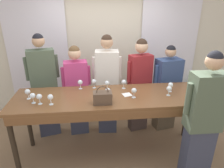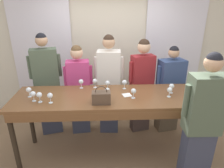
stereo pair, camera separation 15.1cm
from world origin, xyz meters
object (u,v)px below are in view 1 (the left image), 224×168
at_px(wine_glass_by_handbag, 80,83).
at_px(guest_navy_coat, 167,89).
at_px(handbag, 103,97).
at_px(wine_glass_near_host, 94,82).
at_px(wine_glass_front_mid, 39,97).
at_px(guest_olive_jacket, 45,87).
at_px(wine_glass_back_mid, 33,96).
at_px(wine_glass_back_left, 107,83).
at_px(wine_glass_center_right, 171,85).
at_px(guest_pink_top, 77,91).
at_px(guest_cream_sweater, 107,85).
at_px(host_pouring, 202,124).
at_px(tasting_bar, 113,103).
at_px(wine_bottle, 196,86).
at_px(potted_plant, 200,93).
at_px(wine_glass_by_bottle, 169,89).
at_px(wine_glass_center_mid, 28,92).
at_px(wine_glass_front_right, 124,82).
at_px(wine_glass_front_left, 50,97).
at_px(wine_glass_back_right, 134,91).
at_px(guest_striped_shirt, 140,84).
at_px(wine_glass_center_left, 108,91).

relative_size(wine_glass_by_handbag, guest_navy_coat, 0.09).
xyz_separation_m(handbag, guest_navy_coat, (1.24, 0.89, -0.32)).
xyz_separation_m(wine_glass_near_host, guest_navy_coat, (1.34, 0.35, -0.34)).
distance_m(wine_glass_front_mid, guest_olive_jacket, 0.86).
relative_size(handbag, guest_olive_jacket, 0.13).
bearing_deg(wine_glass_back_mid, wine_glass_back_left, 18.84).
height_order(wine_glass_center_right, guest_pink_top, guest_pink_top).
distance_m(guest_cream_sweater, host_pouring, 1.71).
bearing_deg(wine_glass_back_left, tasting_bar, -76.42).
bearing_deg(wine_bottle, potted_plant, 55.37).
bearing_deg(potted_plant, wine_glass_by_bottle, -134.87).
height_order(wine_glass_center_mid, wine_glass_center_right, same).
height_order(wine_glass_center_right, wine_glass_near_host, same).
height_order(wine_glass_front_right, guest_pink_top, guest_pink_top).
xyz_separation_m(wine_glass_back_mid, guest_pink_top, (0.52, 0.79, -0.29)).
bearing_deg(wine_glass_back_mid, wine_glass_front_left, -14.55).
bearing_deg(host_pouring, guest_navy_coat, 87.40).
bearing_deg(wine_glass_by_handbag, wine_glass_center_right, -10.18).
bearing_deg(guest_cream_sweater, wine_glass_front_left, -133.65).
bearing_deg(guest_navy_coat, wine_glass_front_left, -156.06).
height_order(wine_bottle, wine_glass_back_right, wine_bottle).
bearing_deg(wine_glass_front_right, handbag, -127.47).
distance_m(wine_glass_center_mid, guest_pink_top, 0.95).
bearing_deg(wine_glass_front_mid, wine_glass_back_right, 3.04).
bearing_deg(wine_glass_front_mid, wine_glass_near_host, 33.01).
bearing_deg(tasting_bar, handbag, -129.47).
height_order(wine_glass_center_right, wine_glass_by_bottle, same).
distance_m(tasting_bar, potted_plant, 2.53).
bearing_deg(wine_glass_by_bottle, wine_glass_by_handbag, 163.79).
bearing_deg(guest_striped_shirt, wine_glass_back_right, -109.34).
relative_size(guest_olive_jacket, guest_navy_coat, 1.14).
bearing_deg(handbag, wine_glass_near_host, 100.77).
xyz_separation_m(wine_glass_front_right, guest_cream_sweater, (-0.23, 0.42, -0.22)).
bearing_deg(guest_pink_top, wine_glass_back_mid, -123.37).
distance_m(wine_glass_near_host, guest_striped_shirt, 0.92).
height_order(wine_glass_front_left, potted_plant, wine_glass_front_left).
distance_m(wine_glass_back_right, wine_glass_by_bottle, 0.52).
distance_m(wine_glass_front_mid, wine_glass_by_handbag, 0.69).
bearing_deg(tasting_bar, host_pouring, -32.58).
bearing_deg(wine_bottle, wine_glass_center_left, 179.92).
relative_size(wine_glass_front_left, wine_glass_center_mid, 1.00).
distance_m(tasting_bar, wine_glass_center_right, 0.92).
relative_size(wine_bottle, wine_glass_front_right, 2.23).
xyz_separation_m(guest_olive_jacket, host_pouring, (2.13, -1.35, -0.01)).
bearing_deg(tasting_bar, guest_navy_coat, 32.86).
height_order(wine_glass_by_bottle, guest_striped_shirt, guest_striped_shirt).
xyz_separation_m(wine_glass_front_left, host_pouring, (1.86, -0.50, -0.21)).
bearing_deg(wine_glass_back_left, handbag, -102.08).
height_order(wine_glass_back_mid, guest_olive_jacket, guest_olive_jacket).
distance_m(wine_glass_center_mid, wine_glass_near_host, 0.98).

